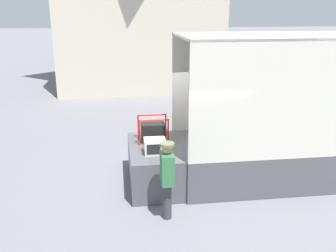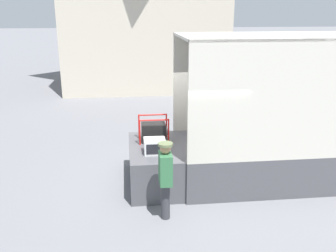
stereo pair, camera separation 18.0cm
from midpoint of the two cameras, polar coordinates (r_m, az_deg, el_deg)
ground_plane at (r=9.26m, az=2.23°, el=-8.44°), size 160.00×160.00×0.00m
box_truck at (r=10.12m, az=23.53°, el=-1.88°), size 6.59×2.33×3.49m
tailgate_deck at (r=9.00m, az=-1.48°, el=-5.92°), size 1.18×2.21×0.95m
microwave at (r=8.36m, az=-1.44°, el=-3.08°), size 0.47×0.40×0.33m
portable_generator at (r=9.10m, az=-1.53°, el=-0.90°), size 0.72×0.50×0.62m
worker_person at (r=7.33m, az=0.32°, el=-7.25°), size 0.29×0.44×1.61m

